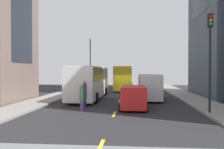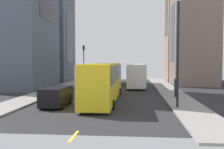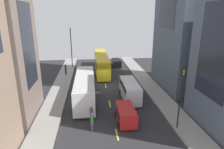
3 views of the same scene
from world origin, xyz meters
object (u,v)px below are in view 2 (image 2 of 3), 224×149
Objects in this scene: car_black_1 at (56,95)px; traffic_light_near_corner at (84,57)px; streetcar_yellow at (104,79)px; car_red_0 at (110,77)px; city_bus_white at (136,73)px; pedestrian_crossing_near at (131,76)px; pedestrian_crossing_mid at (131,76)px; delivery_van_white at (96,76)px; pedestrian_walking_far at (176,87)px.

car_black_1 is 0.63× the size of traffic_light_near_corner.
car_red_0 is (1.43, -20.44, -1.11)m from streetcar_yellow.
pedestrian_crossing_near is (0.86, -8.03, -0.94)m from city_bus_white.
pedestrian_crossing_mid is at bearing -176.62° from car_red_0.
traffic_light_near_corner is at bearing -66.80° from delivery_van_white.
streetcar_yellow is 2.36× the size of delivery_van_white.
pedestrian_walking_far reaches higher than car_black_1.
car_red_0 is at bearing 158.11° from traffic_light_near_corner.
streetcar_yellow is 3.55× the size of car_black_1.
car_black_1 is (2.23, 24.16, -0.07)m from car_red_0.
delivery_van_white is 8.21m from pedestrian_crossing_mid.
traffic_light_near_corner reaches higher than city_bus_white.
car_red_0 is 1.99× the size of pedestrian_walking_far.
city_bus_white is at bearing 138.14° from traffic_light_near_corner.
pedestrian_walking_far is 24.94m from traffic_light_near_corner.
pedestrian_crossing_near reaches higher than car_red_0.
city_bus_white is at bearing 174.16° from delivery_van_white.
pedestrian_crossing_mid is (-5.39, -6.18, -0.37)m from delivery_van_white.
streetcar_yellow is 14.81m from delivery_van_white.
delivery_van_white reaches higher than pedestrian_walking_far.
pedestrian_crossing_near is at bearing -95.97° from streetcar_yellow.
streetcar_yellow is at bearing 77.21° from city_bus_white.
car_black_1 is at bearing 96.18° from traffic_light_near_corner.
pedestrian_walking_far is at bearing 123.41° from traffic_light_near_corner.
pedestrian_crossing_mid is (0.81, -6.82, -0.86)m from city_bus_white.
pedestrian_crossing_near is at bearing -103.07° from car_black_1.
car_black_1 is (3.65, 3.72, -1.17)m from streetcar_yellow.
pedestrian_walking_far is at bearing -95.68° from pedestrian_crossing_near.
delivery_van_white is at bearing -103.51° from pedestrian_crossing_mid.
car_red_0 reaches higher than car_black_1.
delivery_van_white is at bearing -49.67° from pedestrian_walking_far.
delivery_van_white is at bearing -78.06° from streetcar_yellow.
pedestrian_crossing_near is (0.05, -1.21, -0.08)m from pedestrian_crossing_mid.
city_bus_white is 2.84× the size of car_black_1.
pedestrian_crossing_mid is at bearing -96.45° from streetcar_yellow.
city_bus_white is at bearing 124.72° from car_red_0.
traffic_light_near_corner is (6.49, -22.47, 2.53)m from streetcar_yellow.
traffic_light_near_corner reaches higher than car_black_1.
streetcar_yellow reaches higher than pedestrian_walking_far.
pedestrian_crossing_near is at bearing -83.92° from city_bus_white.
streetcar_yellow is at bearing -134.49° from car_black_1.
traffic_light_near_corner is (3.43, -7.99, 3.14)m from delivery_van_white.
pedestrian_crossing_mid is 1.05× the size of pedestrian_walking_far.
pedestrian_crossing_mid is 1.07× the size of pedestrian_crossing_near.
pedestrian_crossing_near is 0.31× the size of traffic_light_near_corner.
car_red_0 is 6.56m from traffic_light_near_corner.
car_black_1 is 2.03× the size of pedestrian_crossing_near.
traffic_light_near_corner is at bearing -55.13° from pedestrian_walking_far.
pedestrian_crossing_mid is at bearing -103.80° from car_black_1.
traffic_light_near_corner is (2.83, -26.19, 3.71)m from car_black_1.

